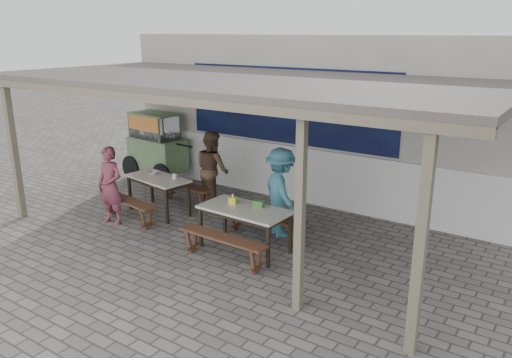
{
  "coord_description": "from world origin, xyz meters",
  "views": [
    {
      "loc": [
        5.22,
        -6.1,
        3.57
      ],
      "look_at": [
        0.45,
        0.9,
        1.05
      ],
      "focal_mm": 35.0,
      "sensor_mm": 36.0,
      "label": 1
    }
  ],
  "objects_px": {
    "patron_wall_side": "(212,169)",
    "bench_left_street": "(129,205)",
    "table_left": "(158,181)",
    "vendor_cart": "(156,144)",
    "bench_left_wall": "(186,189)",
    "patron_street_side": "(110,186)",
    "patron_right_table": "(281,192)",
    "condiment_bowl": "(153,172)",
    "table_right": "(245,212)",
    "bench_right_wall": "(265,221)",
    "bench_right_street": "(223,243)",
    "donation_box": "(258,204)",
    "condiment_jar": "(175,176)",
    "tissue_box": "(233,200)"
  },
  "relations": [
    {
      "from": "patron_right_table",
      "to": "condiment_bowl",
      "type": "bearing_deg",
      "value": 39.76
    },
    {
      "from": "patron_wall_side",
      "to": "condiment_jar",
      "type": "relative_size",
      "value": 15.82
    },
    {
      "from": "bench_right_street",
      "to": "tissue_box",
      "type": "height_order",
      "value": "tissue_box"
    },
    {
      "from": "donation_box",
      "to": "condiment_bowl",
      "type": "height_order",
      "value": "donation_box"
    },
    {
      "from": "table_right",
      "to": "condiment_jar",
      "type": "distance_m",
      "value": 2.24
    },
    {
      "from": "patron_street_side",
      "to": "patron_right_table",
      "type": "xyz_separation_m",
      "value": [
        2.99,
        1.33,
        0.06
      ]
    },
    {
      "from": "condiment_jar",
      "to": "vendor_cart",
      "type": "bearing_deg",
      "value": 142.99
    },
    {
      "from": "bench_left_wall",
      "to": "tissue_box",
      "type": "xyz_separation_m",
      "value": [
        2.1,
        -1.12,
        0.47
      ]
    },
    {
      "from": "table_left",
      "to": "bench_left_wall",
      "type": "relative_size",
      "value": 0.97
    },
    {
      "from": "bench_right_wall",
      "to": "condiment_jar",
      "type": "height_order",
      "value": "condiment_jar"
    },
    {
      "from": "donation_box",
      "to": "bench_right_street",
      "type": "bearing_deg",
      "value": -102.75
    },
    {
      "from": "patron_street_side",
      "to": "condiment_bowl",
      "type": "distance_m",
      "value": 1.07
    },
    {
      "from": "patron_wall_side",
      "to": "table_left",
      "type": "bearing_deg",
      "value": 76.47
    },
    {
      "from": "patron_street_side",
      "to": "patron_wall_side",
      "type": "bearing_deg",
      "value": 53.64
    },
    {
      "from": "vendor_cart",
      "to": "patron_right_table",
      "type": "relative_size",
      "value": 1.32
    },
    {
      "from": "table_left",
      "to": "bench_right_wall",
      "type": "relative_size",
      "value": 0.89
    },
    {
      "from": "patron_street_side",
      "to": "patron_right_table",
      "type": "height_order",
      "value": "patron_right_table"
    },
    {
      "from": "bench_right_wall",
      "to": "bench_right_street",
      "type": "bearing_deg",
      "value": -90.0
    },
    {
      "from": "patron_wall_side",
      "to": "bench_left_street",
      "type": "bearing_deg",
      "value": 87.02
    },
    {
      "from": "table_left",
      "to": "patron_right_table",
      "type": "bearing_deg",
      "value": 17.31
    },
    {
      "from": "bench_right_wall",
      "to": "patron_right_table",
      "type": "distance_m",
      "value": 0.58
    },
    {
      "from": "bench_right_wall",
      "to": "table_left",
      "type": "bearing_deg",
      "value": -176.43
    },
    {
      "from": "bench_right_street",
      "to": "condiment_jar",
      "type": "height_order",
      "value": "condiment_jar"
    },
    {
      "from": "bench_right_street",
      "to": "condiment_bowl",
      "type": "relative_size",
      "value": 7.78
    },
    {
      "from": "bench_left_street",
      "to": "bench_right_wall",
      "type": "bearing_deg",
      "value": 25.32
    },
    {
      "from": "table_right",
      "to": "patron_wall_side",
      "type": "xyz_separation_m",
      "value": [
        -1.83,
        1.41,
        0.14
      ]
    },
    {
      "from": "table_left",
      "to": "bench_left_wall",
      "type": "height_order",
      "value": "table_left"
    },
    {
      "from": "table_left",
      "to": "donation_box",
      "type": "height_order",
      "value": "donation_box"
    },
    {
      "from": "vendor_cart",
      "to": "donation_box",
      "type": "bearing_deg",
      "value": -19.76
    },
    {
      "from": "condiment_jar",
      "to": "condiment_bowl",
      "type": "xyz_separation_m",
      "value": [
        -0.61,
        0.02,
        -0.03
      ]
    },
    {
      "from": "table_left",
      "to": "patron_right_table",
      "type": "relative_size",
      "value": 0.89
    },
    {
      "from": "bench_left_wall",
      "to": "table_right",
      "type": "xyz_separation_m",
      "value": [
        2.4,
        -1.2,
        0.34
      ]
    },
    {
      "from": "bench_left_street",
      "to": "bench_left_wall",
      "type": "height_order",
      "value": "same"
    },
    {
      "from": "bench_left_wall",
      "to": "condiment_jar",
      "type": "relative_size",
      "value": 14.48
    },
    {
      "from": "vendor_cart",
      "to": "donation_box",
      "type": "relative_size",
      "value": 12.59
    },
    {
      "from": "patron_street_side",
      "to": "condiment_jar",
      "type": "distance_m",
      "value": 1.25
    },
    {
      "from": "bench_left_wall",
      "to": "donation_box",
      "type": "bearing_deg",
      "value": -13.04
    },
    {
      "from": "table_left",
      "to": "bench_right_wall",
      "type": "distance_m",
      "value": 2.54
    },
    {
      "from": "condiment_bowl",
      "to": "patron_right_table",
      "type": "bearing_deg",
      "value": 5.08
    },
    {
      "from": "table_left",
      "to": "table_right",
      "type": "relative_size",
      "value": 0.94
    },
    {
      "from": "patron_wall_side",
      "to": "patron_right_table",
      "type": "relative_size",
      "value": 1.0
    },
    {
      "from": "bench_left_street",
      "to": "bench_left_wall",
      "type": "bearing_deg",
      "value": 90.0
    },
    {
      "from": "patron_wall_side",
      "to": "condiment_bowl",
      "type": "height_order",
      "value": "patron_wall_side"
    },
    {
      "from": "vendor_cart",
      "to": "condiment_bowl",
      "type": "xyz_separation_m",
      "value": [
        1.44,
        -1.53,
        -0.13
      ]
    },
    {
      "from": "bench_left_street",
      "to": "vendor_cart",
      "type": "height_order",
      "value": "vendor_cart"
    },
    {
      "from": "tissue_box",
      "to": "table_left",
      "type": "bearing_deg",
      "value": 169.0
    },
    {
      "from": "table_right",
      "to": "bench_right_street",
      "type": "distance_m",
      "value": 0.67
    },
    {
      "from": "table_left",
      "to": "patron_right_table",
      "type": "distance_m",
      "value": 2.69
    },
    {
      "from": "table_right",
      "to": "patron_street_side",
      "type": "height_order",
      "value": "patron_street_side"
    },
    {
      "from": "vendor_cart",
      "to": "patron_wall_side",
      "type": "xyz_separation_m",
      "value": [
        2.38,
        -0.76,
        -0.1
      ]
    }
  ]
}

